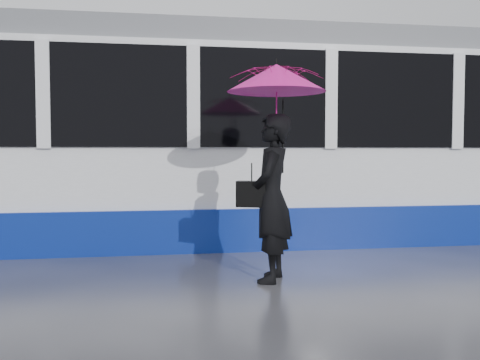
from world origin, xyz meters
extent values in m
plane|color=#2B2B30|center=(0.00, 0.00, 0.00)|extent=(90.00, 90.00, 0.00)
cube|color=#3F3D38|center=(0.00, 1.78, 0.01)|extent=(34.00, 0.07, 0.02)
cube|color=#3F3D38|center=(0.00, 3.22, 0.01)|extent=(34.00, 0.07, 0.02)
cube|color=white|center=(3.37, 2.50, 1.52)|extent=(24.00, 2.40, 2.95)
cube|color=navy|center=(3.37, 2.50, 0.31)|extent=(24.00, 2.56, 0.62)
cube|color=black|center=(3.37, 2.50, 2.20)|extent=(23.00, 2.48, 1.40)
cube|color=slate|center=(3.37, 2.50, 3.17)|extent=(23.60, 2.20, 0.35)
imported|color=black|center=(1.59, -0.48, 0.93)|extent=(0.66, 0.79, 1.85)
imported|color=#F01485|center=(1.64, -0.48, 1.95)|extent=(1.31, 1.32, 0.93)
cone|color=#F01485|center=(1.64, -0.48, 2.24)|extent=(1.40, 1.40, 0.30)
cylinder|color=black|center=(1.64, -0.48, 2.41)|extent=(0.01, 0.01, 0.07)
cylinder|color=black|center=(1.72, -0.46, 1.60)|extent=(0.02, 0.02, 0.81)
cube|color=black|center=(1.37, -0.46, 0.97)|extent=(0.36, 0.25, 0.29)
cylinder|color=black|center=(1.37, -0.46, 1.20)|extent=(0.01, 0.01, 0.18)
camera|label=1|loc=(0.30, -6.22, 1.43)|focal=40.00mm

